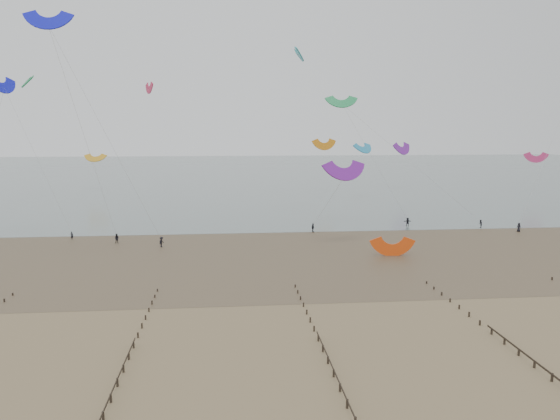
{
  "coord_description": "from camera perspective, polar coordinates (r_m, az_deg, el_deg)",
  "views": [
    {
      "loc": [
        -4.81,
        -57.44,
        21.05
      ],
      "look_at": [
        3.53,
        28.0,
        8.0
      ],
      "focal_mm": 35.0,
      "sensor_mm": 36.0,
      "label": 1
    }
  ],
  "objects": [
    {
      "name": "ground",
      "position": [
        61.36,
        -0.76,
        -11.42
      ],
      "size": [
        500.0,
        500.0,
        0.0
      ],
      "primitive_type": "plane",
      "color": "brown",
      "rests_on": "ground"
    },
    {
      "name": "sea_and_shore",
      "position": [
        94.22,
        -5.0,
        -4.29
      ],
      "size": [
        500.0,
        665.0,
        0.03
      ],
      "color": "#475654",
      "rests_on": "ground"
    },
    {
      "name": "groynes",
      "position": [
        44.44,
        6.88,
        -19.01
      ],
      "size": [
        72.16,
        50.16,
        1.0
      ],
      "color": "black",
      "rests_on": "ground"
    },
    {
      "name": "kitesurfer_lead",
      "position": [
        110.51,
        -20.92,
        -2.51
      ],
      "size": [
        0.65,
        0.52,
        1.55
      ],
      "primitive_type": "imported",
      "rotation": [
        0.0,
        0.0,
        2.83
      ],
      "color": "black",
      "rests_on": "ground"
    },
    {
      "name": "kitesurfers",
      "position": [
        108.38,
        4.23,
        -2.09
      ],
      "size": [
        110.11,
        17.09,
        1.87
      ],
      "color": "black",
      "rests_on": "ground"
    },
    {
      "name": "grounded_kite",
      "position": [
        92.36,
        11.63,
        -4.71
      ],
      "size": [
        6.63,
        5.4,
        3.41
      ],
      "primitive_type": null,
      "rotation": [
        1.54,
        0.0,
        -0.09
      ],
      "color": "#F5490F",
      "rests_on": "ground"
    },
    {
      "name": "kites_airborne",
      "position": [
        151.87,
        -6.97,
        9.03
      ],
      "size": [
        248.94,
        116.93,
        34.11
      ],
      "color": "teal",
      "rests_on": "ground"
    }
  ]
}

